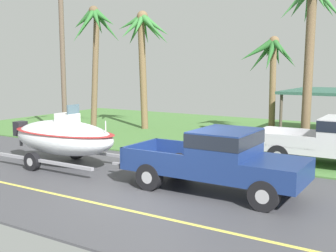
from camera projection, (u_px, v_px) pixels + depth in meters
name	position (u px, v px, depth m)	size (l,w,h in m)	color
ground	(261.00, 146.00, 19.20)	(36.00, 22.00, 0.11)	#424247
pickup_truck_towing	(224.00, 158.00, 11.89)	(5.50, 2.05, 1.84)	navy
boat_on_trailer	(63.00, 137.00, 15.19)	(5.70, 2.38, 2.28)	gray
palm_tree_near_left	(95.00, 33.00, 22.67)	(3.18, 3.03, 6.86)	brown
palm_tree_near_right	(144.00, 38.00, 23.44)	(3.56, 3.19, 6.72)	brown
palm_tree_far_left	(271.00, 59.00, 21.79)	(2.81, 3.05, 5.20)	brown
palm_tree_far_right	(310.00, 25.00, 16.90)	(2.71, 2.82, 7.18)	brown
utility_pole	(62.00, 49.00, 20.49)	(0.24, 1.80, 8.67)	brown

